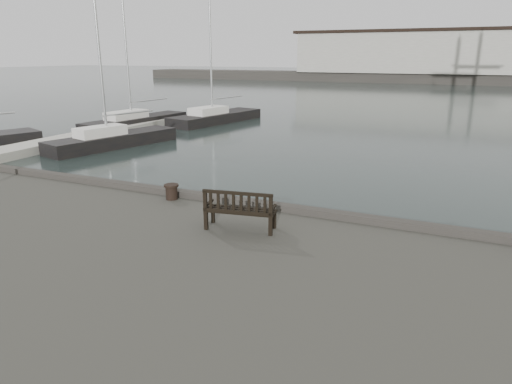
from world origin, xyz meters
TOP-DOWN VIEW (x-y plane):
  - ground at (0.00, 0.00)m, footprint 400.00×400.00m
  - pontoon at (-20.00, 10.00)m, footprint 2.00×24.00m
  - breakwater at (-4.56, 92.00)m, footprint 140.00×9.50m
  - bench at (-1.31, -1.85)m, footprint 1.75×0.86m
  - bollard_left at (-4.17, -0.51)m, footprint 0.43×0.43m
  - yacht_b at (-20.53, 18.52)m, footprint 3.39×10.04m
  - yacht_c at (-16.61, 11.27)m, footprint 4.18×8.81m
  - yacht_d at (-16.01, 23.55)m, footprint 4.46×9.92m

SIDE VIEW (x-z plane):
  - ground at x=0.00m, z-range 0.00..0.00m
  - yacht_d at x=-16.01m, z-range -5.80..6.27m
  - yacht_c at x=-16.61m, z-range -5.59..6.08m
  - yacht_b at x=-20.53m, z-range -6.27..6.77m
  - pontoon at x=-20.00m, z-range 0.00..0.50m
  - bollard_left at x=-4.17m, z-range 1.56..2.00m
  - bench at x=-1.31m, z-range 1.39..2.35m
  - breakwater at x=-4.56m, z-range -1.80..10.40m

